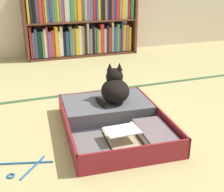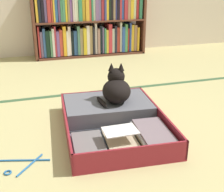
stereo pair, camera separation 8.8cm
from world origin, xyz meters
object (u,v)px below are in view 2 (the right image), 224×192
bookshelf (89,22)px  black_cat (116,88)px  open_suitcase (113,118)px  clothes_hanger (12,164)px

bookshelf → black_cat: bookshelf is taller
bookshelf → open_suitcase: bearing=-98.5°
bookshelf → black_cat: 1.89m
open_suitcase → clothes_hanger: 0.72m
open_suitcase → black_cat: bearing=63.0°
bookshelf → black_cat: size_ratio=4.86×
open_suitcase → black_cat: 0.21m
bookshelf → black_cat: (-0.24, -1.86, -0.19)m
bookshelf → black_cat: bearing=-97.3°
bookshelf → clothes_hanger: size_ratio=3.63×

